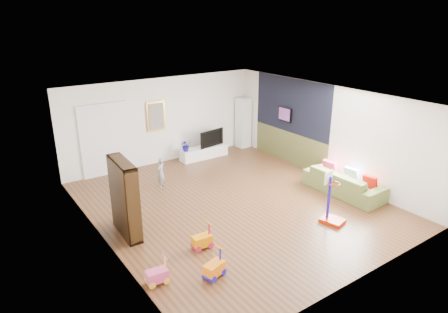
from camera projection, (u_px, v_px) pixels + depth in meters
floor at (233, 203)px, 10.11m from camera, size 6.50×7.50×0.00m
ceiling at (234, 98)px, 9.19m from camera, size 6.50×7.50×0.00m
wall_back at (163, 121)px, 12.54m from camera, size 6.50×0.00×2.70m
wall_front at (364, 214)px, 6.76m from camera, size 6.50×0.00×2.70m
wall_left at (101, 185)px, 7.90m from camera, size 0.00×7.50×2.70m
wall_right at (325, 132)px, 11.40m from camera, size 0.00×7.50×2.70m
navy_accent at (291, 106)px, 12.30m from camera, size 0.01×3.20×1.70m
olive_wainscot at (289, 147)px, 12.76m from camera, size 0.01×3.20×1.00m
doorway at (105, 141)px, 11.58m from camera, size 1.45×0.06×2.10m
painting_back at (156, 116)px, 12.30m from camera, size 0.62×0.06×0.92m
artwork_right at (285, 114)px, 12.52m from camera, size 0.04×0.56×0.46m
media_console at (204, 152)px, 13.22m from camera, size 1.65×0.43×0.38m
tall_cabinet at (243, 123)px, 14.10m from camera, size 0.43×0.43×1.77m
bookshelf at (125, 198)px, 8.47m from camera, size 0.37×1.17×1.69m
sofa at (344, 183)px, 10.56m from camera, size 0.88×2.18×0.63m
basketball_hoop at (335, 198)px, 8.99m from camera, size 0.54×0.60×1.23m
ride_on_yellow at (202, 237)px, 8.11m from camera, size 0.41×0.27×0.53m
ride_on_orange at (214, 264)px, 7.23m from camera, size 0.45×0.34×0.53m
ride_on_pink at (157, 271)px, 7.05m from camera, size 0.40×0.27×0.51m
child at (161, 173)px, 10.88m from camera, size 0.38×0.36×0.87m
tv at (210, 138)px, 13.18m from camera, size 0.98×0.29×0.56m
vase_plant at (186, 145)px, 12.69m from camera, size 0.40×0.36×0.38m
pillow_left at (370, 182)px, 10.13m from camera, size 0.13×0.37×0.36m
pillow_center at (352, 175)px, 10.61m from camera, size 0.13×0.40×0.39m
pillow_right at (330, 167)px, 11.09m from camera, size 0.13×0.41×0.40m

